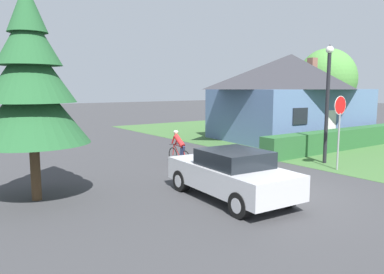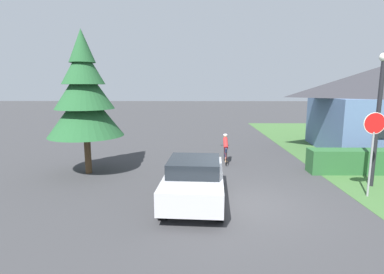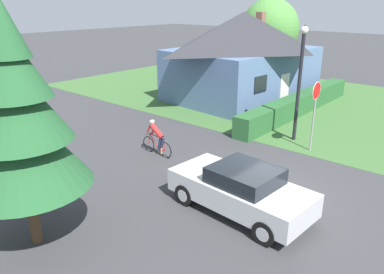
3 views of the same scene
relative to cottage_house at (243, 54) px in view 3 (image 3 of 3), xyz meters
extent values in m
plane|color=#38383A|center=(-10.57, -8.32, -2.82)|extent=(140.00, 140.00, 0.00)
cube|color=#3D6633|center=(1.47, -4.32, -2.81)|extent=(16.00, 36.00, 0.01)
cube|color=slate|center=(0.00, 0.00, -1.22)|extent=(9.39, 7.13, 3.20)
pyramid|color=#2D2D33|center=(0.00, 0.00, 1.50)|extent=(10.14, 7.70, 2.23)
cube|color=silver|center=(-0.26, -3.24, -1.82)|extent=(0.90, 0.13, 2.00)
cube|color=black|center=(-2.75, -3.04, -1.06)|extent=(1.10, 0.15, 0.90)
cube|color=brown|center=(2.71, 0.43, 2.12)|extent=(0.54, 0.54, 0.80)
cube|color=#285B2D|center=(-0.99, -4.56, -2.28)|extent=(11.88, 0.90, 1.07)
cube|color=#BCBCC1|center=(-12.06, -7.95, -2.14)|extent=(2.14, 4.45, 0.70)
cube|color=black|center=(-12.07, -8.11, -1.56)|extent=(1.76, 1.96, 0.47)
cylinder|color=black|center=(-12.79, -6.43, -2.48)|extent=(0.32, 0.70, 0.68)
cylinder|color=#ADADB2|center=(-12.79, -6.43, -2.48)|extent=(0.32, 0.41, 0.40)
cylinder|color=black|center=(-11.14, -6.53, -2.48)|extent=(0.32, 0.70, 0.68)
cylinder|color=#ADADB2|center=(-11.14, -6.53, -2.48)|extent=(0.32, 0.41, 0.40)
cylinder|color=black|center=(-12.97, -9.38, -2.48)|extent=(0.32, 0.70, 0.68)
cylinder|color=#ADADB2|center=(-12.97, -9.38, -2.48)|extent=(0.32, 0.41, 0.40)
cylinder|color=black|center=(-11.32, -9.48, -2.48)|extent=(0.32, 0.70, 0.68)
cylinder|color=#ADADB2|center=(-11.32, -9.48, -2.48)|extent=(0.32, 0.41, 0.40)
torus|color=black|center=(-10.53, -3.34, -2.49)|extent=(0.06, 0.69, 0.69)
torus|color=black|center=(-10.50, -2.31, -2.49)|extent=(0.06, 0.69, 0.69)
cylinder|color=#B21E1E|center=(-10.52, -3.08, -2.33)|extent=(0.04, 0.18, 0.57)
cylinder|color=#B21E1E|center=(-10.51, -2.70, -2.30)|extent=(0.05, 0.64, 0.64)
cylinder|color=#B21E1E|center=(-10.51, -2.77, -2.02)|extent=(0.06, 0.76, 0.09)
cylinder|color=#B21E1E|center=(-10.52, -3.17, -2.55)|extent=(0.04, 0.34, 0.15)
cylinder|color=#B21E1E|center=(-10.52, -3.24, -2.27)|extent=(0.04, 0.21, 0.46)
cylinder|color=#B21E1E|center=(-10.50, -2.35, -2.24)|extent=(0.04, 0.12, 0.51)
cylinder|color=black|center=(-10.50, -2.40, -1.99)|extent=(0.44, 0.04, 0.02)
ellipsoid|color=black|center=(-10.52, -3.15, -2.03)|extent=(0.09, 0.20, 0.05)
cylinder|color=#262D4C|center=(-10.52, -3.16, -2.21)|extent=(0.12, 0.25, 0.47)
cylinder|color=#262D4C|center=(-10.52, -3.00, -2.29)|extent=(0.12, 0.25, 0.63)
cylinder|color=tan|center=(-10.52, -3.09, -2.58)|extent=(0.08, 0.08, 0.30)
cylinder|color=tan|center=(-10.47, -2.93, -2.67)|extent=(0.17, 0.08, 0.21)
cylinder|color=red|center=(-10.51, -2.87, -1.80)|extent=(0.24, 0.69, 0.56)
cylinder|color=red|center=(-10.50, -2.63, -1.81)|extent=(0.08, 0.25, 0.36)
cylinder|color=red|center=(-10.50, -2.35, -1.81)|extent=(0.08, 0.25, 0.36)
sphere|color=tan|center=(-10.51, -2.58, -1.47)|extent=(0.19, 0.19, 0.19)
ellipsoid|color=white|center=(-10.51, -2.58, -1.42)|extent=(0.22, 0.18, 0.12)
cylinder|color=gray|center=(-5.94, -7.49, -1.66)|extent=(0.07, 0.07, 2.30)
cylinder|color=red|center=(-5.94, -7.49, -0.21)|extent=(0.71, 0.03, 0.71)
cylinder|color=silver|center=(-5.94, -7.49, -0.21)|extent=(0.75, 0.02, 0.75)
cylinder|color=black|center=(-5.17, -6.36, -0.44)|extent=(0.16, 0.16, 4.75)
sphere|color=white|center=(-5.17, -6.36, 2.08)|extent=(0.33, 0.33, 0.33)
cone|color=black|center=(-5.17, -6.36, 2.24)|extent=(0.20, 0.20, 0.13)
cylinder|color=#4C3823|center=(-16.82, -4.73, -1.97)|extent=(0.28, 0.28, 1.69)
cone|color=#23562D|center=(-16.82, -4.73, -0.04)|extent=(3.23, 3.23, 2.17)
cone|color=#23562D|center=(-16.82, -4.73, 1.02)|extent=(2.52, 2.52, 1.91)
cone|color=#23562D|center=(-16.82, -4.73, 1.94)|extent=(1.81, 1.81, 1.65)
cone|color=#23562D|center=(-16.82, -4.73, 2.71)|extent=(1.10, 1.10, 1.39)
cylinder|color=#4C3823|center=(6.26, 1.69, -1.80)|extent=(0.38, 0.38, 2.04)
ellipsoid|color=#4C893D|center=(6.26, 1.69, 1.13)|extent=(4.49, 4.49, 4.71)
camera|label=1|loc=(-19.31, -16.16, 0.49)|focal=35.00mm
camera|label=2|loc=(-12.00, -17.66, 1.03)|focal=28.00mm
camera|label=3|loc=(-20.54, -13.34, 3.22)|focal=35.00mm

